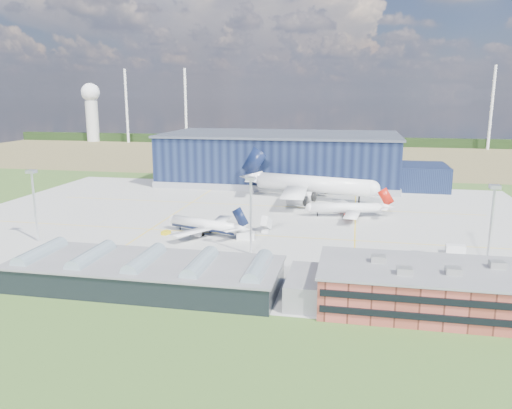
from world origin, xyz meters
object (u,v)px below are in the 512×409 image
(light_mast_center, at_px, (251,203))
(airliner_red, at_px, (346,203))
(gse_tug_b, at_px, (166,233))
(airstair, at_px, (266,226))
(airliner_widebody, at_px, (313,176))
(airliner_navy, at_px, (204,219))
(gse_cart_a, at_px, (291,200))
(light_mast_east, at_px, (492,213))
(light_mast_west, at_px, (33,194))
(hangar, at_px, (286,161))
(gse_van_c, at_px, (455,249))
(car_a, at_px, (356,281))
(ops_building, at_px, (425,288))
(gse_tug_a, at_px, (216,269))
(gse_van_a, at_px, (246,236))
(car_b, at_px, (251,274))

(light_mast_center, distance_m, airliner_red, 58.85)
(gse_tug_b, distance_m, airstair, 34.22)
(airliner_widebody, distance_m, gse_tug_b, 80.39)
(light_mast_center, height_order, airliner_navy, light_mast_center)
(gse_cart_a, relative_size, airstair, 0.47)
(airliner_red, bearing_deg, light_mast_east, 117.59)
(light_mast_west, height_order, gse_tug_b, light_mast_west)
(hangar, bearing_deg, light_mast_east, -59.95)
(light_mast_center, xyz_separation_m, gse_tug_b, (-32.30, 14.91, -14.78))
(gse_cart_a, height_order, gse_van_c, gse_van_c)
(car_a, bearing_deg, light_mast_east, -58.38)
(ops_building, distance_m, airstair, 71.98)
(gse_tug_b, height_order, car_a, car_a)
(gse_tug_a, height_order, car_a, car_a)
(hangar, bearing_deg, light_mast_center, -86.70)
(car_a, bearing_deg, airliner_widebody, 15.05)
(light_mast_west, distance_m, gse_tug_a, 67.35)
(airliner_widebody, relative_size, gse_van_c, 12.17)
(airliner_widebody, distance_m, airstair, 57.48)
(airliner_red, bearing_deg, car_a, 84.14)
(light_mast_center, xyz_separation_m, gse_van_a, (-4.76, 14.45, -14.18))
(light_mast_center, height_order, gse_van_c, light_mast_center)
(ops_building, xyz_separation_m, light_mast_east, (19.99, 30.00, 10.64))
(hangar, distance_m, gse_tug_b, 113.26)
(airliner_navy, distance_m, airliner_red, 57.10)
(light_mast_center, relative_size, light_mast_east, 1.00)
(ops_building, relative_size, airliner_widebody, 0.69)
(airliner_red, height_order, gse_cart_a, airliner_red)
(ops_building, distance_m, airliner_red, 83.88)
(hangar, xyz_separation_m, light_mast_west, (-62.81, -124.80, 3.82))
(ops_building, height_order, airliner_navy, ops_building)
(hangar, relative_size, airstair, 26.01)
(airliner_navy, distance_m, airstair, 21.71)
(gse_tug_a, xyz_separation_m, gse_tug_b, (-26.03, 30.91, -0.01))
(airliner_navy, bearing_deg, gse_van_a, -175.46)
(gse_van_c, bearing_deg, light_mast_west, 95.93)
(light_mast_west, height_order, gse_cart_a, light_mast_west)
(gse_tug_a, height_order, gse_tug_b, gse_tug_a)
(airstair, bearing_deg, gse_van_a, -102.09)
(airliner_navy, distance_m, gse_van_a, 16.00)
(gse_van_a, bearing_deg, hangar, -5.72)
(light_mast_east, bearing_deg, ops_building, -123.68)
(light_mast_east, relative_size, gse_tug_b, 7.62)
(ops_building, bearing_deg, airstair, 128.73)
(car_b, bearing_deg, ops_building, -86.80)
(car_b, bearing_deg, gse_tug_a, 98.15)
(airliner_navy, bearing_deg, car_a, 162.14)
(gse_van_a, relative_size, car_b, 1.45)
(airstair, height_order, car_b, airstair)
(car_b, bearing_deg, hangar, 23.81)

